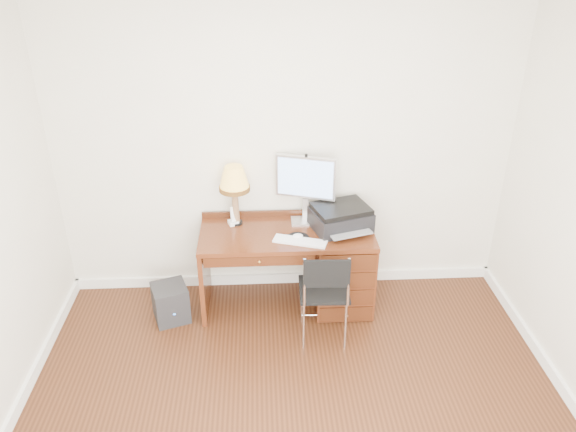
{
  "coord_description": "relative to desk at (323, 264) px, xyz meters",
  "views": [
    {
      "loc": [
        -0.21,
        -2.81,
        3.12
      ],
      "look_at": [
        0.0,
        1.2,
        1.01
      ],
      "focal_mm": 35.0,
      "sensor_mm": 36.0,
      "label": 1
    }
  ],
  "objects": [
    {
      "name": "equipment_box",
      "position": [
        -1.35,
        -0.17,
        -0.25
      ],
      "size": [
        0.36,
        0.36,
        0.33
      ],
      "primitive_type": "cube",
      "rotation": [
        0.0,
        0.0,
        0.33
      ],
      "color": "black",
      "rests_on": "ground"
    },
    {
      "name": "ground",
      "position": [
        -0.32,
        -1.4,
        -0.41
      ],
      "size": [
        4.0,
        4.0,
        0.0
      ],
      "primitive_type": "plane",
      "color": "black",
      "rests_on": "ground"
    },
    {
      "name": "chair",
      "position": [
        -0.04,
        -0.52,
        0.1
      ],
      "size": [
        0.41,
        0.42,
        0.85
      ],
      "rotation": [
        0.0,
        0.0,
        -0.03
      ],
      "color": "black",
      "rests_on": "ground"
    },
    {
      "name": "pen_cup",
      "position": [
        0.11,
        0.18,
        0.39
      ],
      "size": [
        0.08,
        0.08,
        0.1
      ],
      "primitive_type": "cylinder",
      "color": "black",
      "rests_on": "desk"
    },
    {
      "name": "desk",
      "position": [
        0.0,
        0.0,
        0.0
      ],
      "size": [
        1.5,
        0.67,
        0.75
      ],
      "color": "#552511",
      "rests_on": "ground"
    },
    {
      "name": "printer",
      "position": [
        0.15,
        0.04,
        0.44
      ],
      "size": [
        0.57,
        0.5,
        0.21
      ],
      "rotation": [
        0.0,
        0.0,
        0.3
      ],
      "color": "black",
      "rests_on": "desk"
    },
    {
      "name": "mouse_pad",
      "position": [
        -0.23,
        -0.12,
        0.35
      ],
      "size": [
        0.2,
        0.2,
        0.04
      ],
      "color": "black",
      "rests_on": "desk"
    },
    {
      "name": "room_shell",
      "position": [
        -0.32,
        -0.77,
        -0.36
      ],
      "size": [
        4.0,
        4.0,
        4.0
      ],
      "color": "silver",
      "rests_on": "ground"
    },
    {
      "name": "leg_lamp",
      "position": [
        -0.76,
        0.17,
        0.74
      ],
      "size": [
        0.27,
        0.27,
        0.54
      ],
      "color": "black",
      "rests_on": "desk"
    },
    {
      "name": "phone",
      "position": [
        -0.79,
        0.16,
        0.39
      ],
      "size": [
        0.1,
        0.1,
        0.17
      ],
      "rotation": [
        0.0,
        0.0,
        0.34
      ],
      "color": "white",
      "rests_on": "desk"
    },
    {
      "name": "keyboard",
      "position": [
        -0.22,
        -0.18,
        0.35
      ],
      "size": [
        0.46,
        0.26,
        0.02
      ],
      "primitive_type": "cube",
      "rotation": [
        0.0,
        0.0,
        -0.32
      ],
      "color": "white",
      "rests_on": "desk"
    },
    {
      "name": "monitor",
      "position": [
        -0.16,
        0.2,
        0.72
      ],
      "size": [
        0.52,
        0.25,
        0.61
      ],
      "rotation": [
        0.0,
        0.0,
        -0.31
      ],
      "color": "silver",
      "rests_on": "desk"
    }
  ]
}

